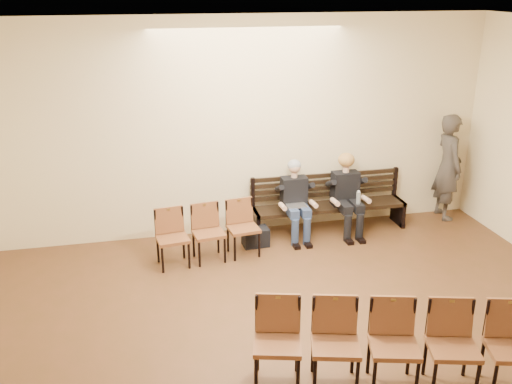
% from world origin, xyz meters
% --- Properties ---
extents(room_walls, '(8.02, 10.01, 3.51)m').
position_xyz_m(room_walls, '(0.00, 0.79, 2.54)').
color(room_walls, beige).
rests_on(room_walls, ground).
extents(bench, '(2.60, 0.90, 0.45)m').
position_xyz_m(bench, '(1.32, 4.65, 0.23)').
color(bench, black).
rests_on(bench, ground).
extents(seated_man, '(0.51, 0.71, 1.23)m').
position_xyz_m(seated_man, '(0.69, 4.53, 0.61)').
color(seated_man, black).
rests_on(seated_man, ground).
extents(seated_woman, '(0.53, 0.74, 1.24)m').
position_xyz_m(seated_woman, '(1.57, 4.53, 0.62)').
color(seated_woman, black).
rests_on(seated_woman, ground).
extents(laptop, '(0.35, 0.29, 0.23)m').
position_xyz_m(laptop, '(0.67, 4.41, 0.56)').
color(laptop, silver).
rests_on(laptop, bench).
extents(water_bottle, '(0.09, 0.09, 0.23)m').
position_xyz_m(water_bottle, '(1.66, 4.27, 0.57)').
color(water_bottle, silver).
rests_on(water_bottle, bench).
extents(bag, '(0.42, 0.30, 0.30)m').
position_xyz_m(bag, '(-0.02, 4.32, 0.15)').
color(bag, black).
rests_on(bag, ground).
extents(passerby, '(0.55, 0.80, 2.14)m').
position_xyz_m(passerby, '(3.50, 4.75, 1.07)').
color(passerby, '#3D3732').
rests_on(passerby, ground).
extents(chair_row_front, '(1.58, 0.65, 0.85)m').
position_xyz_m(chair_row_front, '(-0.80, 4.00, 0.43)').
color(chair_row_front, brown).
rests_on(chair_row_front, ground).
extents(chair_row_back, '(2.89, 1.23, 0.93)m').
position_xyz_m(chair_row_back, '(0.62, 0.75, 0.46)').
color(chair_row_back, brown).
rests_on(chair_row_back, ground).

